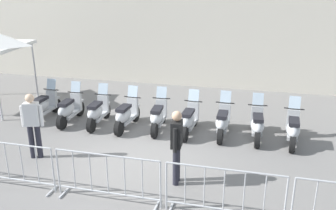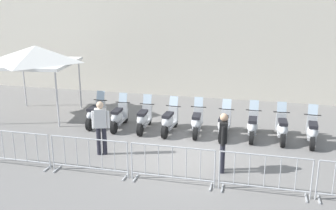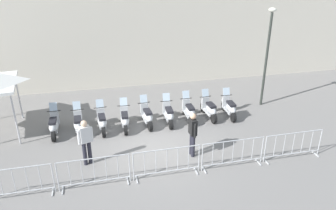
# 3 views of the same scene
# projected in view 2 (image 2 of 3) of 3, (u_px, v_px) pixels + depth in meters

# --- Properties ---
(ground_plane) EXTENTS (120.00, 120.00, 0.00)m
(ground_plane) POSITION_uv_depth(u_px,v_px,m) (186.00, 156.00, 12.06)
(ground_plane) COLOR slate
(motorcycle_0) EXTENTS (0.61, 1.72, 1.24)m
(motorcycle_0) POSITION_uv_depth(u_px,v_px,m) (95.00, 114.00, 14.71)
(motorcycle_0) COLOR black
(motorcycle_0) RESTS_ON ground
(motorcycle_1) EXTENTS (0.57, 1.73, 1.24)m
(motorcycle_1) POSITION_uv_depth(u_px,v_px,m) (119.00, 117.00, 14.40)
(motorcycle_1) COLOR black
(motorcycle_1) RESTS_ON ground
(motorcycle_2) EXTENTS (0.56, 1.73, 1.24)m
(motorcycle_2) POSITION_uv_depth(u_px,v_px,m) (144.00, 119.00, 14.18)
(motorcycle_2) COLOR black
(motorcycle_2) RESTS_ON ground
(motorcycle_3) EXTENTS (0.67, 1.72, 1.24)m
(motorcycle_3) POSITION_uv_depth(u_px,v_px,m) (169.00, 121.00, 13.92)
(motorcycle_3) COLOR black
(motorcycle_3) RESTS_ON ground
(motorcycle_4) EXTENTS (0.56, 1.73, 1.24)m
(motorcycle_4) POSITION_uv_depth(u_px,v_px,m) (197.00, 122.00, 13.81)
(motorcycle_4) COLOR black
(motorcycle_4) RESTS_ON ground
(motorcycle_5) EXTENTS (0.65, 1.72, 1.24)m
(motorcycle_5) POSITION_uv_depth(u_px,v_px,m) (224.00, 125.00, 13.54)
(motorcycle_5) COLOR black
(motorcycle_5) RESTS_ON ground
(motorcycle_6) EXTENTS (0.61, 1.72, 1.24)m
(motorcycle_6) POSITION_uv_depth(u_px,v_px,m) (252.00, 126.00, 13.39)
(motorcycle_6) COLOR black
(motorcycle_6) RESTS_ON ground
(motorcycle_7) EXTENTS (0.56, 1.73, 1.24)m
(motorcycle_7) POSITION_uv_depth(u_px,v_px,m) (282.00, 128.00, 13.17)
(motorcycle_7) COLOR black
(motorcycle_7) RESTS_ON ground
(motorcycle_8) EXTENTS (0.66, 1.72, 1.24)m
(motorcycle_8) POSITION_uv_depth(u_px,v_px,m) (312.00, 131.00, 12.89)
(motorcycle_8) COLOR black
(motorcycle_8) RESTS_ON ground
(barrier_segment_0) EXTENTS (2.27, 0.70, 1.07)m
(barrier_segment_0) POSITION_uv_depth(u_px,v_px,m) (14.00, 149.00, 11.27)
(barrier_segment_0) COLOR #B2B5B7
(barrier_segment_0) RESTS_ON ground
(barrier_segment_1) EXTENTS (2.27, 0.70, 1.07)m
(barrier_segment_1) POSITION_uv_depth(u_px,v_px,m) (89.00, 156.00, 10.72)
(barrier_segment_1) COLOR #B2B5B7
(barrier_segment_1) RESTS_ON ground
(barrier_segment_2) EXTENTS (2.27, 0.70, 1.07)m
(barrier_segment_2) POSITION_uv_depth(u_px,v_px,m) (172.00, 165.00, 10.18)
(barrier_segment_2) COLOR #B2B5B7
(barrier_segment_2) RESTS_ON ground
(barrier_segment_3) EXTENTS (2.27, 0.70, 1.07)m
(barrier_segment_3) POSITION_uv_depth(u_px,v_px,m) (264.00, 175.00, 9.64)
(barrier_segment_3) COLOR #B2B5B7
(barrier_segment_3) RESTS_ON ground
(officer_near_row_end) EXTENTS (0.24, 0.55, 1.73)m
(officer_near_row_end) POSITION_uv_depth(u_px,v_px,m) (223.00, 139.00, 10.75)
(officer_near_row_end) COLOR #23232D
(officer_near_row_end) RESTS_ON ground
(officer_mid_plaza) EXTENTS (0.54, 0.28, 1.73)m
(officer_mid_plaza) POSITION_uv_depth(u_px,v_px,m) (101.00, 125.00, 11.93)
(officer_mid_plaza) COLOR #23232D
(officer_mid_plaza) RESTS_ON ground
(canopy_tent) EXTENTS (2.84, 2.84, 2.91)m
(canopy_tent) POSITION_uv_depth(u_px,v_px,m) (36.00, 55.00, 15.38)
(canopy_tent) COLOR silver
(canopy_tent) RESTS_ON ground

